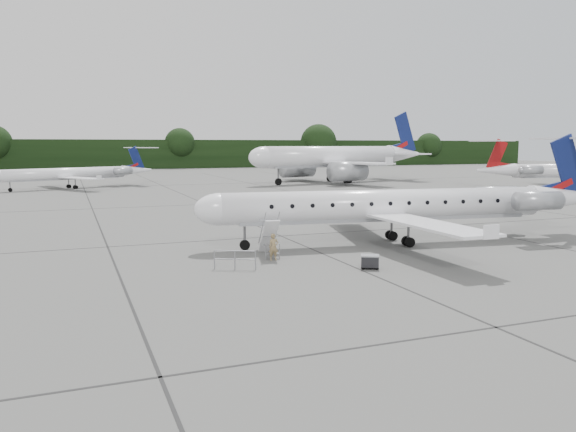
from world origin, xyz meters
name	(u,v)px	position (x,y,z in m)	size (l,w,h in m)	color
ground	(418,248)	(0.00, 0.00, 0.00)	(320.00, 320.00, 0.00)	#5B5B59
treeline	(146,154)	(0.00, 130.00, 4.00)	(260.00, 4.00, 8.00)	black
main_regional_jet	(387,190)	(-1.00, 2.24, 3.61)	(28.20, 20.30, 7.23)	white
airstair	(269,237)	(-9.62, 1.18, 1.13)	(0.85, 2.27, 2.27)	white
passenger	(274,247)	(-9.79, -0.09, 0.77)	(0.56, 0.37, 1.54)	#8E774D
safety_railing	(235,260)	(-12.51, -1.59, 0.50)	(2.20, 0.08, 1.00)	gray
baggage_cart	(370,261)	(-5.77, -4.04, 0.40)	(0.92, 0.74, 0.80)	black
bg_narrowbody	(332,146)	(22.29, 58.65, 6.31)	(35.13, 25.29, 12.61)	white
bg_regional_left	(65,168)	(-20.82, 60.73, 3.14)	(23.93, 17.23, 6.28)	white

